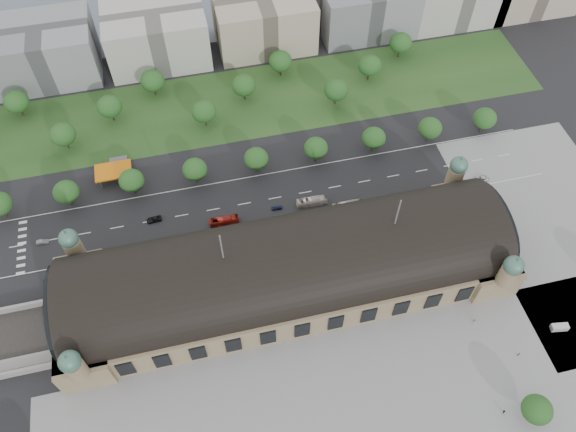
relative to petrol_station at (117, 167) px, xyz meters
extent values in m
plane|color=black|center=(53.91, -65.28, -2.95)|extent=(900.00, 900.00, 0.00)
cube|color=#8D7D57|center=(53.91, -65.28, 3.05)|extent=(150.00, 40.00, 12.00)
cube|color=#8D7D57|center=(-13.09, -65.28, 3.05)|extent=(16.00, 43.00, 12.00)
cube|color=#8D7D57|center=(120.91, -65.28, 3.05)|extent=(16.00, 43.00, 12.00)
cylinder|color=black|center=(53.91, -65.28, 9.05)|extent=(144.00, 37.60, 37.60)
cylinder|color=black|center=(-19.09, -65.28, 11.05)|extent=(1.20, 32.00, 32.00)
cylinder|color=black|center=(126.91, -65.28, 11.05)|extent=(1.20, 32.00, 32.00)
cylinder|color=#8D7D57|center=(-13.09, -44.28, 13.05)|extent=(6.00, 6.00, 8.00)
sphere|color=#436C5B|center=(-13.09, -44.28, 18.55)|extent=(6.40, 6.40, 6.40)
cone|color=#436C5B|center=(-13.09, -44.28, 22.55)|extent=(1.00, 1.00, 2.50)
cylinder|color=#8D7D57|center=(120.91, -44.28, 13.05)|extent=(6.00, 6.00, 8.00)
sphere|color=#436C5B|center=(120.91, -44.28, 18.55)|extent=(6.40, 6.40, 6.40)
cone|color=#436C5B|center=(120.91, -44.28, 22.55)|extent=(1.00, 1.00, 2.50)
cylinder|color=#8D7D57|center=(-13.09, -86.28, 13.05)|extent=(6.00, 6.00, 8.00)
sphere|color=#436C5B|center=(-13.09, -86.28, 18.55)|extent=(6.40, 6.40, 6.40)
cone|color=#436C5B|center=(-13.09, -86.28, 22.55)|extent=(1.00, 1.00, 2.50)
cylinder|color=#8D7D57|center=(120.91, -86.28, 13.05)|extent=(6.00, 6.00, 8.00)
sphere|color=#436C5B|center=(120.91, -86.28, 18.55)|extent=(6.40, 6.40, 6.40)
cone|color=#436C5B|center=(120.91, -86.28, 22.55)|extent=(1.00, 1.00, 2.50)
cylinder|color=#59595B|center=(33.91, -65.28, 28.55)|extent=(0.50, 0.50, 12.00)
cylinder|color=#59595B|center=(88.91, -65.28, 28.55)|extent=(0.50, 0.50, 12.00)
cube|color=gray|center=(63.91, -109.28, -2.95)|extent=(190.00, 48.00, 0.12)
cube|color=gray|center=(156.91, -65.28, -2.95)|extent=(56.00, 100.00, 0.12)
cube|color=black|center=(33.91, -27.28, -2.95)|extent=(260.00, 26.00, 0.10)
cube|color=#22451B|center=(38.91, 27.72, -2.95)|extent=(300.00, 45.00, 0.10)
cube|color=orange|center=(-1.09, -3.28, 1.75)|extent=(14.00, 9.00, 0.70)
cube|color=#59595B|center=(0.91, 2.72, -1.35)|extent=(7.00, 5.00, 3.20)
cylinder|color=#59595B|center=(-6.59, -0.08, -0.75)|extent=(0.50, 0.50, 4.40)
cylinder|color=#59595B|center=(4.41, -0.08, -0.75)|extent=(0.50, 0.50, 4.40)
cylinder|color=#59595B|center=(-6.59, -6.48, -0.75)|extent=(0.50, 0.50, 4.40)
cylinder|color=#59595B|center=(4.41, -6.48, -0.75)|extent=(0.50, 0.50, 4.40)
cube|color=gray|center=(-26.09, 67.72, 9.05)|extent=(45.00, 32.00, 24.00)
cube|color=#B7B4AE|center=(23.91, 67.72, 9.05)|extent=(45.00, 32.00, 24.00)
cube|color=#B7A690|center=(73.91, 67.72, 9.05)|extent=(45.00, 32.00, 24.00)
cube|color=gray|center=(123.91, 67.72, 9.05)|extent=(45.00, 32.00, 24.00)
cylinder|color=#2D2116|center=(-42.09, -12.28, -0.79)|extent=(0.70, 0.70, 4.32)
cylinder|color=#2D2116|center=(-18.09, -12.28, -0.79)|extent=(0.70, 0.70, 4.32)
ellipsoid|color=#234819|center=(-18.09, -12.28, 4.49)|extent=(9.60, 9.60, 8.16)
cylinder|color=#2D2116|center=(5.91, -12.28, -0.79)|extent=(0.70, 0.70, 4.32)
ellipsoid|color=#234819|center=(5.91, -12.28, 4.49)|extent=(9.60, 9.60, 8.16)
cylinder|color=#2D2116|center=(29.91, -12.28, -0.79)|extent=(0.70, 0.70, 4.32)
ellipsoid|color=#234819|center=(29.91, -12.28, 4.49)|extent=(9.60, 9.60, 8.16)
cylinder|color=#2D2116|center=(53.91, -12.28, -0.79)|extent=(0.70, 0.70, 4.32)
ellipsoid|color=#234819|center=(53.91, -12.28, 4.49)|extent=(9.60, 9.60, 8.16)
cylinder|color=#2D2116|center=(77.91, -12.28, -0.79)|extent=(0.70, 0.70, 4.32)
ellipsoid|color=#234819|center=(77.91, -12.28, 4.49)|extent=(9.60, 9.60, 8.16)
cylinder|color=#2D2116|center=(101.91, -12.28, -0.79)|extent=(0.70, 0.70, 4.32)
ellipsoid|color=#234819|center=(101.91, -12.28, 4.49)|extent=(9.60, 9.60, 8.16)
cylinder|color=#2D2116|center=(125.91, -12.28, -0.79)|extent=(0.70, 0.70, 4.32)
ellipsoid|color=#234819|center=(125.91, -12.28, 4.49)|extent=(9.60, 9.60, 8.16)
cylinder|color=#2D2116|center=(149.91, -12.28, -0.79)|extent=(0.70, 0.70, 4.32)
ellipsoid|color=#234819|center=(149.91, -12.28, 4.49)|extent=(9.60, 9.60, 8.16)
cylinder|color=#2D2116|center=(-38.09, 41.72, -0.61)|extent=(0.70, 0.70, 4.68)
ellipsoid|color=#234819|center=(-38.09, 41.72, 5.11)|extent=(10.40, 10.40, 8.84)
cylinder|color=#2D2116|center=(-19.09, 17.72, -0.61)|extent=(0.70, 0.70, 4.68)
ellipsoid|color=#234819|center=(-19.09, 17.72, 5.11)|extent=(10.40, 10.40, 8.84)
cylinder|color=#2D2116|center=(-0.09, 29.72, -0.61)|extent=(0.70, 0.70, 4.68)
ellipsoid|color=#234819|center=(-0.09, 29.72, 5.11)|extent=(10.40, 10.40, 8.84)
cylinder|color=#2D2116|center=(18.91, 41.72, -0.61)|extent=(0.70, 0.70, 4.68)
ellipsoid|color=#234819|center=(18.91, 41.72, 5.11)|extent=(10.40, 10.40, 8.84)
cylinder|color=#2D2116|center=(37.91, 17.72, -0.61)|extent=(0.70, 0.70, 4.68)
ellipsoid|color=#234819|center=(37.91, 17.72, 5.11)|extent=(10.40, 10.40, 8.84)
cylinder|color=#2D2116|center=(56.91, 29.72, -0.61)|extent=(0.70, 0.70, 4.68)
ellipsoid|color=#234819|center=(56.91, 29.72, 5.11)|extent=(10.40, 10.40, 8.84)
cylinder|color=#2D2116|center=(75.91, 41.72, -0.61)|extent=(0.70, 0.70, 4.68)
ellipsoid|color=#234819|center=(75.91, 41.72, 5.11)|extent=(10.40, 10.40, 8.84)
cylinder|color=#2D2116|center=(94.91, 17.72, -0.61)|extent=(0.70, 0.70, 4.68)
ellipsoid|color=#234819|center=(94.91, 17.72, 5.11)|extent=(10.40, 10.40, 8.84)
cylinder|color=#2D2116|center=(113.91, 29.72, -0.61)|extent=(0.70, 0.70, 4.68)
ellipsoid|color=#234819|center=(113.91, 29.72, 5.11)|extent=(10.40, 10.40, 8.84)
cylinder|color=#2D2116|center=(132.91, 41.72, -0.61)|extent=(0.70, 0.70, 4.68)
ellipsoid|color=#234819|center=(132.91, 41.72, 5.11)|extent=(10.40, 10.40, 8.84)
cylinder|color=#2D2116|center=(113.91, -125.28, -0.97)|extent=(0.70, 0.70, 3.96)
ellipsoid|color=#234819|center=(113.91, -125.28, 3.87)|extent=(9.00, 9.00, 7.65)
imported|color=gray|center=(-28.66, -27.95, -2.24)|extent=(4.41, 1.80, 1.42)
imported|color=black|center=(11.72, -27.27, -2.18)|extent=(5.75, 2.99, 1.55)
imported|color=#181D45|center=(57.42, -32.47, -2.26)|extent=(4.17, 1.93, 1.38)
imported|color=silver|center=(138.84, -37.20, -2.14)|extent=(5.92, 2.90, 1.62)
imported|color=black|center=(-26.09, -44.28, -2.27)|extent=(4.32, 3.21, 1.36)
imported|color=maroon|center=(-20.39, -44.28, -2.19)|extent=(5.84, 5.43, 1.52)
imported|color=#1B234B|center=(-7.60, -43.29, -2.29)|extent=(4.66, 4.28, 1.31)
imported|color=slate|center=(19.42, -41.21, -2.13)|extent=(5.20, 3.87, 1.65)
imported|color=silver|center=(6.63, -40.28, -2.19)|extent=(4.73, 3.79, 1.51)
imported|color=#95999D|center=(26.22, -44.28, -2.25)|extent=(5.50, 4.42, 1.39)
imported|color=black|center=(33.24, -44.28, -2.31)|extent=(4.59, 4.01, 1.27)
imported|color=red|center=(37.03, -34.38, -1.42)|extent=(10.97, 2.59, 3.05)
imported|color=silver|center=(71.06, -33.28, -1.30)|extent=(11.95, 3.21, 3.30)
imported|color=beige|center=(83.51, -38.28, -1.33)|extent=(11.63, 2.80, 3.23)
cube|color=#B9B8BB|center=(136.67, -101.63, -1.77)|extent=(5.73, 3.01, 2.37)
cube|color=#B9B8BB|center=(134.70, -101.32, -2.13)|extent=(1.75, 2.20, 1.64)
imported|color=gray|center=(110.64, -93.02, -2.12)|extent=(0.93, 0.75, 1.67)
imported|color=gray|center=(119.49, -106.99, -2.07)|extent=(0.76, 0.74, 1.75)
imported|color=gray|center=(106.78, -122.44, -2.10)|extent=(1.08, 1.14, 1.70)
camera|label=1|loc=(32.45, -156.78, 167.94)|focal=35.00mm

